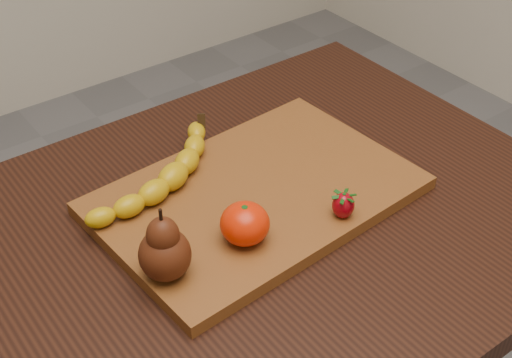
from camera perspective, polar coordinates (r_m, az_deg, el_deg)
table at (r=1.06m, az=-1.57°, el=-7.96°), size 1.00×0.70×0.76m
cutting_board at (r=1.04m, az=0.00°, el=-1.32°), size 0.47×0.33×0.02m
banana at (r=1.03m, az=-6.65°, el=0.20°), size 0.24×0.15×0.04m
pear at (r=0.88m, az=-7.40°, el=-5.13°), size 0.08×0.08×0.10m
mandarin at (r=0.93m, az=-0.90°, el=-3.59°), size 0.09×0.09×0.06m
strawberry at (r=0.98m, az=7.00°, el=-2.04°), size 0.04×0.04×0.04m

